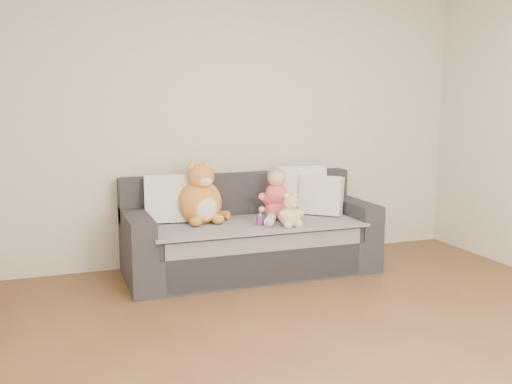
# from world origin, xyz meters

# --- Properties ---
(room_shell) EXTENTS (5.00, 5.00, 5.00)m
(room_shell) POSITION_xyz_m (0.00, 0.42, 1.30)
(room_shell) COLOR brown
(room_shell) RESTS_ON ground
(sofa) EXTENTS (2.20, 0.94, 0.85)m
(sofa) POSITION_xyz_m (-0.09, 2.06, 0.31)
(sofa) COLOR #242328
(sofa) RESTS_ON ground
(cushion_left) EXTENTS (0.48, 0.26, 0.43)m
(cushion_left) POSITION_xyz_m (-0.76, 2.18, 0.68)
(cushion_left) COLOR beige
(cushion_left) RESTS_ON sofa
(cushion_right_back) EXTENTS (0.50, 0.28, 0.45)m
(cushion_right_back) POSITION_xyz_m (0.50, 2.24, 0.69)
(cushion_right_back) COLOR beige
(cushion_right_back) RESTS_ON sofa
(cushion_right_front) EXTENTS (0.41, 0.40, 0.38)m
(cushion_right_front) POSITION_xyz_m (0.61, 2.04, 0.66)
(cushion_right_front) COLOR beige
(cushion_right_front) RESTS_ON sofa
(toddler) EXTENTS (0.33, 0.48, 0.47)m
(toddler) POSITION_xyz_m (0.14, 1.96, 0.67)
(toddler) COLOR #E24F5A
(toddler) RESTS_ON sofa
(plush_cat) EXTENTS (0.47, 0.43, 0.58)m
(plush_cat) POSITION_xyz_m (-0.52, 2.08, 0.69)
(plush_cat) COLOR #CD642D
(plush_cat) RESTS_ON sofa
(teddy_bear) EXTENTS (0.23, 0.17, 0.30)m
(teddy_bear) POSITION_xyz_m (0.15, 1.66, 0.59)
(teddy_bear) COLOR beige
(teddy_bear) RESTS_ON sofa
(plush_cow) EXTENTS (0.13, 0.20, 0.16)m
(plush_cow) POSITION_xyz_m (0.20, 1.74, 0.54)
(plush_cow) COLOR white
(plush_cow) RESTS_ON sofa
(sippy_cup) EXTENTS (0.10, 0.06, 0.11)m
(sippy_cup) POSITION_xyz_m (-0.08, 1.81, 0.53)
(sippy_cup) COLOR #833695
(sippy_cup) RESTS_ON sofa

